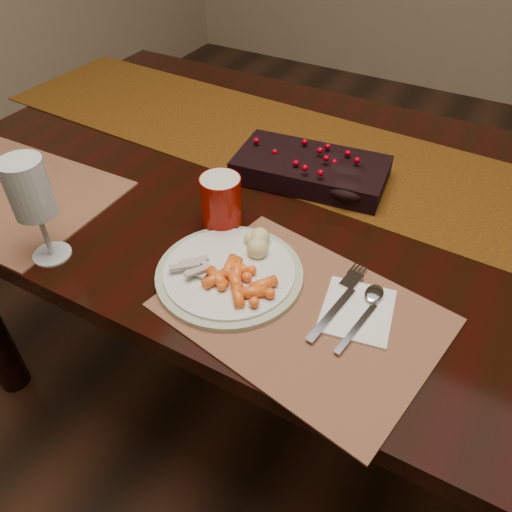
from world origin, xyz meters
The scene contains 15 objects.
floor centered at (0.00, 0.00, 0.00)m, with size 5.00×5.00×0.00m, color black.
dining_table centered at (0.00, 0.00, 0.38)m, with size 1.80×1.00×0.75m, color black.
table_runner centered at (-0.03, 0.15, 0.75)m, with size 1.89×0.39×0.00m, color #583908.
centerpiece centered at (-0.05, 0.04, 0.79)m, with size 0.33×0.17×0.07m, color black, non-canonical shape.
placemat_main centered at (0.11, -0.33, 0.75)m, with size 0.43×0.32×0.00m, color #98643B.
placemat_second centered at (-0.60, -0.33, 0.75)m, with size 0.45×0.33×0.00m, color #9A6B40.
dinner_plate centered at (-0.04, -0.32, 0.76)m, with size 0.26×0.26×0.01m, color white.
baby_carrots centered at (-0.01, -0.35, 0.78)m, with size 0.10×0.08×0.02m, color orange, non-canonical shape.
mashed_potatoes centered at (-0.03, -0.25, 0.79)m, with size 0.07×0.06×0.04m, color #EDD57D, non-canonical shape.
turkey_shreds centered at (-0.09, -0.35, 0.78)m, with size 0.08×0.07×0.02m, color #A17F6C, non-canonical shape.
napkin centered at (0.18, -0.29, 0.76)m, with size 0.11×0.13×0.00m, color white.
fork centered at (0.15, -0.30, 0.76)m, with size 0.03×0.18×0.00m, color white, non-canonical shape.
spoon centered at (0.20, -0.30, 0.76)m, with size 0.03×0.16×0.00m, color silver, non-canonical shape.
red_cup centered at (-0.13, -0.20, 0.81)m, with size 0.08×0.08×0.11m, color #7D0B02.
wine_glass centered at (-0.36, -0.43, 0.85)m, with size 0.07×0.07×0.20m, color white, non-canonical shape.
Camera 1 is at (0.31, -0.85, 1.37)m, focal length 35.00 mm.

